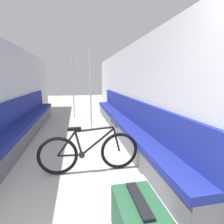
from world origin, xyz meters
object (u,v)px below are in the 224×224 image
object	(u,v)px
grab_pole_far	(91,91)
luggage_bag	(138,222)
grab_pole_near	(73,88)
bicycle	(89,152)
bench_seat_row_left	(22,127)
bench_seat_row_right	(123,122)

from	to	relation	value
grab_pole_far	luggage_bag	distance (m)	3.76
luggage_bag	grab_pole_near	bearing A→B (deg)	96.58
grab_pole_far	bicycle	bearing A→B (deg)	-95.32
bench_seat_row_left	bench_seat_row_right	distance (m)	2.47
bicycle	grab_pole_far	size ratio (longest dim) A/B	0.69
grab_pole_near	grab_pole_far	distance (m)	1.79
bench_seat_row_left	luggage_bag	size ratio (longest dim) A/B	11.46
grab_pole_near	luggage_bag	bearing A→B (deg)	-83.42
bench_seat_row_left	bench_seat_row_right	bearing A→B (deg)	0.00
grab_pole_near	grab_pole_far	bearing A→B (deg)	-73.69
grab_pole_near	bicycle	bearing A→B (deg)	-85.95
luggage_bag	bench_seat_row_right	bearing A→B (deg)	77.54
grab_pole_near	bench_seat_row_left	bearing A→B (deg)	-117.14
bench_seat_row_right	grab_pole_far	bearing A→B (deg)	144.38
bench_seat_row_left	bicycle	xyz separation A→B (m)	(1.46, -1.76, 0.01)
bench_seat_row_right	luggage_bag	xyz separation A→B (m)	(-0.68, -3.08, -0.11)
bench_seat_row_right	luggage_bag	world-z (taller)	bench_seat_row_right
bicycle	grab_pole_far	world-z (taller)	grab_pole_far
bench_seat_row_left	grab_pole_far	world-z (taller)	grab_pole_far
bicycle	luggage_bag	xyz separation A→B (m)	(0.33, -1.32, -0.11)
bench_seat_row_left	grab_pole_far	size ratio (longest dim) A/B	2.79
bicycle	grab_pole_far	distance (m)	2.46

